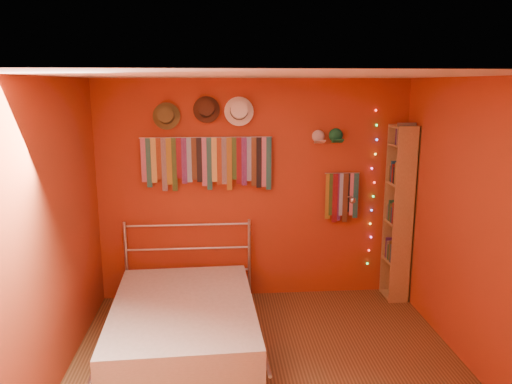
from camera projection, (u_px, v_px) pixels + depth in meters
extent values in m
plane|color=#51351B|center=(270.00, 378.00, 4.22)|extent=(3.50, 3.50, 0.00)
cube|color=#9F3619|center=(254.00, 191.00, 5.66)|extent=(3.50, 0.02, 2.50)
cube|color=#9F3619|center=(483.00, 232.00, 4.09)|extent=(0.02, 3.50, 2.50)
cube|color=#9F3619|center=(44.00, 243.00, 3.82)|extent=(0.02, 3.50, 2.50)
cube|color=white|center=(272.00, 75.00, 3.69)|extent=(3.50, 3.50, 0.02)
cylinder|color=silver|center=(206.00, 138.00, 5.44)|extent=(1.45, 0.01, 0.01)
cube|color=#AD5687|center=(144.00, 160.00, 5.42)|extent=(0.06, 0.01, 0.48)
cube|color=#1B6157|center=(149.00, 163.00, 5.43)|extent=(0.06, 0.01, 0.54)
cube|color=#BBB54B|center=(154.00, 161.00, 5.42)|extent=(0.06, 0.01, 0.49)
cube|color=maroon|center=(159.00, 159.00, 5.43)|extent=(0.06, 0.01, 0.46)
cube|color=#191355|center=(164.00, 165.00, 5.45)|extent=(0.06, 0.01, 0.59)
cube|color=olive|center=(169.00, 162.00, 5.44)|extent=(0.06, 0.01, 0.51)
cube|color=#28481D|center=(174.00, 165.00, 5.46)|extent=(0.06, 0.01, 0.59)
cube|color=maroon|center=(179.00, 158.00, 5.44)|extent=(0.06, 0.01, 0.44)
cube|color=#431965|center=(184.00, 161.00, 5.45)|extent=(0.06, 0.01, 0.51)
cube|color=#6D9FC3|center=(189.00, 160.00, 5.46)|extent=(0.06, 0.01, 0.49)
cube|color=#472A17|center=(194.00, 159.00, 5.46)|extent=(0.06, 0.01, 0.46)
cube|color=black|center=(199.00, 160.00, 5.46)|extent=(0.06, 0.01, 0.49)
cube|color=#B0588B|center=(204.00, 162.00, 5.48)|extent=(0.06, 0.01, 0.54)
cube|color=#195458|center=(209.00, 164.00, 5.48)|extent=(0.06, 0.01, 0.58)
cube|color=tan|center=(214.00, 160.00, 5.47)|extent=(0.06, 0.01, 0.49)
cube|color=maroon|center=(219.00, 161.00, 5.49)|extent=(0.06, 0.01, 0.53)
cube|color=navy|center=(224.00, 161.00, 5.49)|extent=(0.06, 0.01, 0.52)
cube|color=brown|center=(229.00, 164.00, 5.50)|extent=(0.06, 0.01, 0.59)
cube|color=#2C4F1F|center=(234.00, 159.00, 5.50)|extent=(0.06, 0.01, 0.47)
cube|color=maroon|center=(239.00, 161.00, 5.50)|extent=(0.06, 0.01, 0.52)
cube|color=#4E1860|center=(244.00, 162.00, 5.50)|extent=(0.06, 0.01, 0.54)
cube|color=#6A83BC|center=(249.00, 159.00, 5.51)|extent=(0.06, 0.01, 0.49)
cube|color=#51351B|center=(254.00, 162.00, 5.52)|extent=(0.06, 0.01, 0.54)
cube|color=black|center=(259.00, 163.00, 5.52)|extent=(0.06, 0.01, 0.56)
cube|color=#C36180|center=(264.00, 162.00, 5.53)|extent=(0.06, 0.01, 0.56)
cube|color=#1A595C|center=(269.00, 164.00, 5.54)|extent=(0.06, 0.01, 0.59)
cylinder|color=silver|center=(342.00, 173.00, 5.64)|extent=(0.40, 0.01, 0.01)
cube|color=olive|center=(328.00, 196.00, 5.68)|extent=(0.06, 0.01, 0.53)
cube|color=#21451B|center=(332.00, 195.00, 5.67)|extent=(0.06, 0.01, 0.49)
cube|color=maroon|center=(335.00, 198.00, 5.68)|extent=(0.06, 0.01, 0.57)
cube|color=#561B6D|center=(338.00, 197.00, 5.69)|extent=(0.06, 0.01, 0.55)
cube|color=#7AACD9|center=(342.00, 195.00, 5.68)|extent=(0.06, 0.01, 0.49)
cube|color=#4F2A1A|center=(345.00, 198.00, 5.69)|extent=(0.06, 0.01, 0.57)
cube|color=black|center=(349.00, 193.00, 5.69)|extent=(0.06, 0.01, 0.45)
cube|color=#C26181|center=(352.00, 194.00, 5.69)|extent=(0.06, 0.01, 0.49)
cube|color=#1A535C|center=(356.00, 196.00, 5.69)|extent=(0.06, 0.01, 0.52)
cylinder|color=brown|center=(166.00, 116.00, 5.34)|extent=(0.29, 0.07, 0.29)
cylinder|color=brown|center=(166.00, 115.00, 5.29)|extent=(0.17, 0.14, 0.19)
cylinder|color=#332314|center=(166.00, 116.00, 5.32)|extent=(0.18, 0.06, 0.18)
cylinder|color=#3F2416|center=(207.00, 110.00, 5.36)|extent=(0.29, 0.07, 0.28)
cylinder|color=#3F2416|center=(206.00, 109.00, 5.31)|extent=(0.17, 0.14, 0.19)
cylinder|color=black|center=(206.00, 109.00, 5.34)|extent=(0.18, 0.06, 0.18)
cylinder|color=white|center=(239.00, 111.00, 5.39)|extent=(0.32, 0.08, 0.31)
cylinder|color=white|center=(239.00, 110.00, 5.34)|extent=(0.19, 0.16, 0.21)
cylinder|color=black|center=(239.00, 111.00, 5.37)|extent=(0.19, 0.06, 0.19)
ellipsoid|color=silver|center=(318.00, 136.00, 5.53)|extent=(0.16, 0.12, 0.16)
cube|color=silver|center=(320.00, 142.00, 5.45)|extent=(0.12, 0.08, 0.05)
ellipsoid|color=#186D3C|center=(336.00, 135.00, 5.54)|extent=(0.17, 0.13, 0.17)
cube|color=#186D3C|center=(338.00, 141.00, 5.46)|extent=(0.12, 0.09, 0.05)
sphere|color=#FF3333|center=(376.00, 110.00, 5.53)|extent=(0.02, 0.02, 0.02)
sphere|color=#33FF4C|center=(377.00, 125.00, 5.57)|extent=(0.02, 0.02, 0.02)
sphere|color=#4C66FF|center=(377.00, 140.00, 5.60)|extent=(0.02, 0.02, 0.02)
sphere|color=yellow|center=(375.00, 154.00, 5.64)|extent=(0.02, 0.02, 0.02)
sphere|color=#FF4CCC|center=(372.00, 168.00, 5.67)|extent=(0.02, 0.02, 0.02)
sphere|color=#FF3333|center=(374.00, 182.00, 5.71)|extent=(0.02, 0.02, 0.02)
sphere|color=#33FF4C|center=(373.00, 196.00, 5.74)|extent=(0.02, 0.02, 0.02)
sphere|color=#4C66FF|center=(371.00, 210.00, 5.78)|extent=(0.02, 0.02, 0.02)
sphere|color=yellow|center=(370.00, 224.00, 5.81)|extent=(0.02, 0.02, 0.02)
sphere|color=#FF4CCC|center=(371.00, 237.00, 5.85)|extent=(0.02, 0.02, 0.02)
sphere|color=#FF3333|center=(369.00, 250.00, 5.88)|extent=(0.02, 0.02, 0.02)
sphere|color=#33FF4C|center=(367.00, 264.00, 5.91)|extent=(0.02, 0.02, 0.02)
cylinder|color=silver|center=(347.00, 197.00, 5.74)|extent=(0.04, 0.03, 0.04)
cylinder|color=silver|center=(349.00, 197.00, 5.61)|extent=(0.01, 0.26, 0.08)
sphere|color=white|center=(353.00, 200.00, 5.49)|extent=(0.07, 0.07, 0.07)
cube|color=olive|center=(404.00, 218.00, 5.47)|extent=(0.24, 0.02, 2.00)
cube|color=olive|center=(394.00, 211.00, 5.78)|extent=(0.24, 0.02, 2.00)
cube|color=olive|center=(409.00, 214.00, 5.63)|extent=(0.02, 0.34, 2.00)
cube|color=olive|center=(394.00, 295.00, 5.83)|extent=(0.24, 0.32, 0.02)
cube|color=olive|center=(396.00, 260.00, 5.74)|extent=(0.24, 0.32, 0.02)
cube|color=olive|center=(398.00, 223.00, 5.64)|extent=(0.24, 0.32, 0.02)
cube|color=olive|center=(401.00, 184.00, 5.55)|extent=(0.24, 0.32, 0.02)
cube|color=olive|center=(403.00, 145.00, 5.46)|extent=(0.24, 0.32, 0.02)
cube|color=olive|center=(404.00, 127.00, 5.41)|extent=(0.24, 0.32, 0.02)
cylinder|color=silver|center=(126.00, 262.00, 5.61)|extent=(0.04, 0.04, 0.94)
cylinder|color=silver|center=(249.00, 259.00, 5.72)|extent=(0.04, 0.04, 0.94)
cylinder|color=silver|center=(189.00, 271.00, 5.69)|extent=(1.39, 0.02, 0.02)
cylinder|color=silver|center=(188.00, 249.00, 5.63)|extent=(1.39, 0.02, 0.02)
cylinder|color=silver|center=(187.00, 225.00, 5.58)|extent=(1.39, 0.02, 0.02)
cube|color=beige|center=(184.00, 322.00, 4.75)|extent=(1.40, 1.93, 0.38)
cylinder|color=silver|center=(110.00, 327.00, 4.70)|extent=(0.10, 1.89, 0.03)
cylinder|color=silver|center=(256.00, 321.00, 4.81)|extent=(0.10, 1.89, 0.03)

